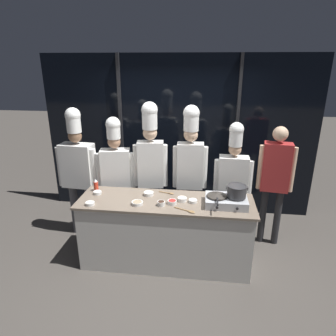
{
  "coord_description": "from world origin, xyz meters",
  "views": [
    {
      "loc": [
        0.46,
        -3.4,
        2.58
      ],
      "look_at": [
        0.0,
        0.25,
        1.26
      ],
      "focal_mm": 32.0,
      "sensor_mm": 36.0,
      "label": 1
    }
  ],
  "objects": [
    {
      "name": "serving_spoon_slotted",
      "position": [
        0.02,
        0.22,
        0.91
      ],
      "size": [
        0.21,
        0.09,
        0.02
      ],
      "color": "olive",
      "rests_on": "demo_counter"
    },
    {
      "name": "stock_pot",
      "position": [
        0.87,
        -0.03,
        1.1
      ],
      "size": [
        0.26,
        0.23,
        0.15
      ],
      "color": "#333335",
      "rests_on": "portable_stove"
    },
    {
      "name": "prep_bowl_onion",
      "position": [
        -0.92,
        0.09,
        0.93
      ],
      "size": [
        0.11,
        0.11,
        0.04
      ],
      "color": "white",
      "rests_on": "demo_counter"
    },
    {
      "name": "prep_bowl_bell_pepper",
      "position": [
        0.09,
        -0.08,
        0.94
      ],
      "size": [
        0.11,
        0.11,
        0.05
      ],
      "color": "white",
      "rests_on": "demo_counter"
    },
    {
      "name": "portable_stove",
      "position": [
        0.75,
        -0.03,
        0.96
      ],
      "size": [
        0.51,
        0.37,
        0.11
      ],
      "color": "#B2B5BA",
      "rests_on": "demo_counter"
    },
    {
      "name": "chef_head",
      "position": [
        -1.38,
        0.56,
        1.12
      ],
      "size": [
        0.62,
        0.28,
        1.97
      ],
      "rotation": [
        0.0,
        0.0,
        3.06
      ],
      "color": "#4C4C51",
      "rests_on": "ground_plane"
    },
    {
      "name": "serving_spoon_solid",
      "position": [
        0.31,
        -0.26,
        0.91
      ],
      "size": [
        0.26,
        0.14,
        0.02
      ],
      "color": "olive",
      "rests_on": "demo_counter"
    },
    {
      "name": "prep_bowl_garlic",
      "position": [
        -0.9,
        -0.24,
        0.93
      ],
      "size": [
        0.11,
        0.11,
        0.04
      ],
      "color": "white",
      "rests_on": "demo_counter"
    },
    {
      "name": "squeeze_bottle_chili",
      "position": [
        -0.97,
        0.18,
        0.99
      ],
      "size": [
        0.06,
        0.06,
        0.17
      ],
      "color": "red",
      "rests_on": "demo_counter"
    },
    {
      "name": "window_wall_back",
      "position": [
        0.0,
        1.58,
        1.35
      ],
      "size": [
        4.6,
        0.09,
        2.7
      ],
      "color": "black",
      "rests_on": "ground_plane"
    },
    {
      "name": "prep_bowl_rice",
      "position": [
        0.35,
        -0.01,
        0.93
      ],
      "size": [
        0.11,
        0.11,
        0.04
      ],
      "color": "white",
      "rests_on": "demo_counter"
    },
    {
      "name": "chef_pastry",
      "position": [
        0.27,
        0.65,
        1.23
      ],
      "size": [
        0.49,
        0.22,
        2.02
      ],
      "rotation": [
        0.0,
        0.0,
        3.19
      ],
      "color": "#4C4C51",
      "rests_on": "ground_plane"
    },
    {
      "name": "chef_sous",
      "position": [
        -0.81,
        0.57,
        1.07
      ],
      "size": [
        0.55,
        0.29,
        1.85
      ],
      "rotation": [
        0.0,
        0.0,
        3.33
      ],
      "color": "#2D3856",
      "rests_on": "ground_plane"
    },
    {
      "name": "person_guest",
      "position": [
        1.46,
        0.64,
        1.09
      ],
      "size": [
        0.49,
        0.24,
        1.76
      ],
      "rotation": [
        0.0,
        0.0,
        3.0
      ],
      "color": "#232326",
      "rests_on": "ground_plane"
    },
    {
      "name": "demo_counter",
      "position": [
        0.0,
        0.0,
        0.46
      ],
      "size": [
        2.23,
        0.7,
        0.91
      ],
      "color": "beige",
      "rests_on": "ground_plane"
    },
    {
      "name": "prep_bowl_chicken",
      "position": [
        0.21,
        0.01,
        0.94
      ],
      "size": [
        0.12,
        0.12,
        0.05
      ],
      "color": "white",
      "rests_on": "demo_counter"
    },
    {
      "name": "ground_plane",
      "position": [
        0.0,
        0.0,
        0.0
      ],
      "size": [
        24.0,
        24.0,
        0.0
      ],
      "primitive_type": "plane",
      "color": "#47423D"
    },
    {
      "name": "prep_bowl_bean_sprouts",
      "position": [
        -0.24,
        0.13,
        0.93
      ],
      "size": [
        0.13,
        0.13,
        0.04
      ],
      "color": "white",
      "rests_on": "demo_counter"
    },
    {
      "name": "prep_bowl_soy_glaze",
      "position": [
        -0.04,
        -0.14,
        0.94
      ],
      "size": [
        0.1,
        0.1,
        0.06
      ],
      "color": "white",
      "rests_on": "demo_counter"
    },
    {
      "name": "chef_apprentice",
      "position": [
        0.88,
        0.65,
        1.03
      ],
      "size": [
        0.54,
        0.22,
        1.8
      ],
      "rotation": [
        0.0,
        0.0,
        3.11
      ],
      "color": "#2D3856",
      "rests_on": "ground_plane"
    },
    {
      "name": "frying_pan",
      "position": [
        0.64,
        -0.03,
        1.04
      ],
      "size": [
        0.25,
        0.44,
        0.04
      ],
      "color": "#38332D",
      "rests_on": "portable_stove"
    },
    {
      "name": "chef_line",
      "position": [
        -0.3,
        0.62,
        1.25
      ],
      "size": [
        0.48,
        0.24,
        2.06
      ],
      "rotation": [
        0.0,
        0.0,
        3.27
      ],
      "color": "#2D3856",
      "rests_on": "ground_plane"
    },
    {
      "name": "prep_bowl_mushrooms",
      "position": [
        -0.33,
        -0.15,
        0.93
      ],
      "size": [
        0.14,
        0.14,
        0.04
      ],
      "color": "white",
      "rests_on": "demo_counter"
    }
  ]
}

